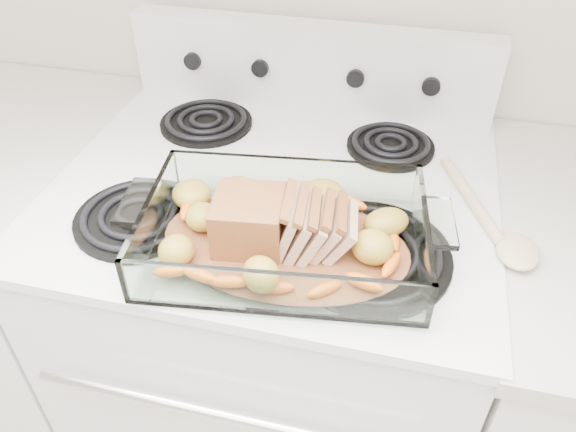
% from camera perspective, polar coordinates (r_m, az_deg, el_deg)
% --- Properties ---
extents(electric_range, '(0.78, 0.70, 1.12)m').
position_cam_1_polar(electric_range, '(1.33, -1.00, -12.48)').
color(electric_range, white).
rests_on(electric_range, ground).
extents(counter_left, '(0.58, 0.68, 0.93)m').
position_cam_1_polar(counter_left, '(1.59, -25.09, -7.22)').
color(counter_left, white).
rests_on(counter_left, ground).
extents(baking_dish, '(0.41, 0.27, 0.08)m').
position_cam_1_polar(baking_dish, '(0.84, -0.32, -2.27)').
color(baking_dish, white).
rests_on(baking_dish, electric_range).
extents(pork_roast, '(0.21, 0.10, 0.08)m').
position_cam_1_polar(pork_roast, '(0.83, -1.70, -0.66)').
color(pork_roast, brown).
rests_on(pork_roast, baking_dish).
extents(roast_vegetables, '(0.35, 0.19, 0.04)m').
position_cam_1_polar(roast_vegetables, '(0.87, -0.00, -0.36)').
color(roast_vegetables, '#E26000').
rests_on(roast_vegetables, baking_dish).
extents(wooden_spoon, '(0.15, 0.27, 0.02)m').
position_cam_1_polar(wooden_spoon, '(0.95, 20.39, -1.05)').
color(wooden_spoon, beige).
rests_on(wooden_spoon, electric_range).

